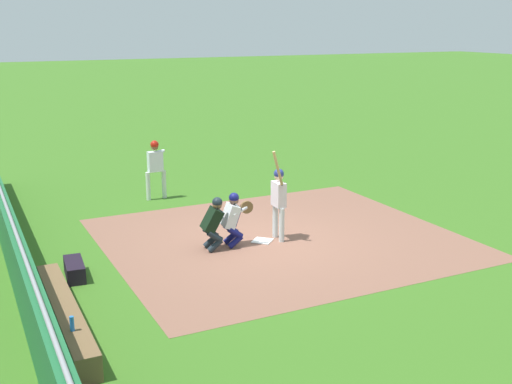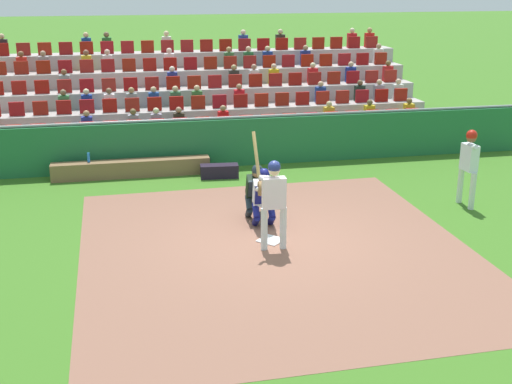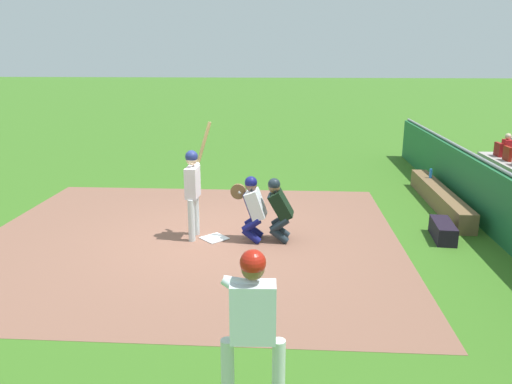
{
  "view_description": "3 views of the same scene",
  "coord_description": "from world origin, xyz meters",
  "px_view_note": "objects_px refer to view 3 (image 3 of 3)",
  "views": [
    {
      "loc": [
        13.05,
        -6.41,
        5.08
      ],
      "look_at": [
        0.07,
        -0.2,
        1.27
      ],
      "focal_mm": 44.86,
      "sensor_mm": 36.0,
      "label": 1
    },
    {
      "loc": [
        2.75,
        11.84,
        5.0
      ],
      "look_at": [
        0.2,
        -0.49,
        0.87
      ],
      "focal_mm": 46.45,
      "sensor_mm": 36.0,
      "label": 2
    },
    {
      "loc": [
        -8.87,
        -1.49,
        3.45
      ],
      "look_at": [
        -0.2,
        -0.84,
        1.03
      ],
      "focal_mm": 34.03,
      "sensor_mm": 36.0,
      "label": 3
    }
  ],
  "objects_px": {
    "catcher_crouching": "(253,205)",
    "on_deck_batter": "(253,318)",
    "batter_at_plate": "(193,184)",
    "water_bottle_on_bench": "(431,173)",
    "dugout_bench": "(439,197)",
    "home_plate_marker": "(214,238)",
    "equipment_duffel_bag": "(443,231)",
    "home_plate_umpire": "(279,207)"
  },
  "relations": [
    {
      "from": "home_plate_marker",
      "to": "dugout_bench",
      "type": "bearing_deg",
      "value": -62.97
    },
    {
      "from": "dugout_bench",
      "to": "on_deck_batter",
      "type": "xyz_separation_m",
      "value": [
        -7.37,
        3.88,
        0.86
      ]
    },
    {
      "from": "dugout_bench",
      "to": "on_deck_batter",
      "type": "bearing_deg",
      "value": 152.25
    },
    {
      "from": "home_plate_umpire",
      "to": "equipment_duffel_bag",
      "type": "relative_size",
      "value": 1.29
    },
    {
      "from": "home_plate_umpire",
      "to": "water_bottle_on_bench",
      "type": "relative_size",
      "value": 5.22
    },
    {
      "from": "catcher_crouching",
      "to": "equipment_duffel_bag",
      "type": "bearing_deg",
      "value": -84.54
    },
    {
      "from": "dugout_bench",
      "to": "equipment_duffel_bag",
      "type": "xyz_separation_m",
      "value": [
        -2.22,
        0.55,
        -0.05
      ]
    },
    {
      "from": "home_plate_marker",
      "to": "water_bottle_on_bench",
      "type": "bearing_deg",
      "value": -54.41
    },
    {
      "from": "batter_at_plate",
      "to": "dugout_bench",
      "type": "bearing_deg",
      "value": -65.17
    },
    {
      "from": "home_plate_marker",
      "to": "equipment_duffel_bag",
      "type": "relative_size",
      "value": 0.45
    },
    {
      "from": "catcher_crouching",
      "to": "on_deck_batter",
      "type": "distance_m",
      "value": 4.82
    },
    {
      "from": "batter_at_plate",
      "to": "home_plate_umpire",
      "type": "height_order",
      "value": "batter_at_plate"
    },
    {
      "from": "water_bottle_on_bench",
      "to": "on_deck_batter",
      "type": "bearing_deg",
      "value": 155.05
    },
    {
      "from": "home_plate_umpire",
      "to": "water_bottle_on_bench",
      "type": "height_order",
      "value": "home_plate_umpire"
    },
    {
      "from": "home_plate_umpire",
      "to": "dugout_bench",
      "type": "xyz_separation_m",
      "value": [
        2.54,
        -3.77,
        -0.47
      ]
    },
    {
      "from": "water_bottle_on_bench",
      "to": "equipment_duffel_bag",
      "type": "relative_size",
      "value": 0.25
    },
    {
      "from": "home_plate_marker",
      "to": "batter_at_plate",
      "type": "height_order",
      "value": "batter_at_plate"
    },
    {
      "from": "home_plate_marker",
      "to": "home_plate_umpire",
      "type": "relative_size",
      "value": 0.35
    },
    {
      "from": "batter_at_plate",
      "to": "equipment_duffel_bag",
      "type": "distance_m",
      "value": 4.98
    },
    {
      "from": "equipment_duffel_bag",
      "to": "dugout_bench",
      "type": "bearing_deg",
      "value": -9.4
    },
    {
      "from": "catcher_crouching",
      "to": "equipment_duffel_bag",
      "type": "height_order",
      "value": "catcher_crouching"
    },
    {
      "from": "home_plate_marker",
      "to": "equipment_duffel_bag",
      "type": "height_order",
      "value": "equipment_duffel_bag"
    },
    {
      "from": "home_plate_marker",
      "to": "water_bottle_on_bench",
      "type": "relative_size",
      "value": 1.82
    },
    {
      "from": "home_plate_marker",
      "to": "batter_at_plate",
      "type": "distance_m",
      "value": 1.15
    },
    {
      "from": "batter_at_plate",
      "to": "water_bottle_on_bench",
      "type": "height_order",
      "value": "batter_at_plate"
    },
    {
      "from": "home_plate_umpire",
      "to": "dugout_bench",
      "type": "distance_m",
      "value": 4.57
    },
    {
      "from": "batter_at_plate",
      "to": "dugout_bench",
      "type": "height_order",
      "value": "batter_at_plate"
    },
    {
      "from": "home_plate_marker",
      "to": "dugout_bench",
      "type": "xyz_separation_m",
      "value": [
        2.57,
        -5.03,
        0.2
      ]
    },
    {
      "from": "dugout_bench",
      "to": "catcher_crouching",
      "type": "bearing_deg",
      "value": 121.1
    },
    {
      "from": "batter_at_plate",
      "to": "equipment_duffel_bag",
      "type": "height_order",
      "value": "batter_at_plate"
    },
    {
      "from": "catcher_crouching",
      "to": "dugout_bench",
      "type": "height_order",
      "value": "catcher_crouching"
    },
    {
      "from": "catcher_crouching",
      "to": "water_bottle_on_bench",
      "type": "height_order",
      "value": "catcher_crouching"
    },
    {
      "from": "catcher_crouching",
      "to": "dugout_bench",
      "type": "relative_size",
      "value": 0.32
    },
    {
      "from": "catcher_crouching",
      "to": "dugout_bench",
      "type": "xyz_separation_m",
      "value": [
        2.58,
        -4.27,
        -0.5
      ]
    },
    {
      "from": "home_plate_umpire",
      "to": "dugout_bench",
      "type": "height_order",
      "value": "home_plate_umpire"
    },
    {
      "from": "batter_at_plate",
      "to": "water_bottle_on_bench",
      "type": "distance_m",
      "value": 6.57
    },
    {
      "from": "home_plate_umpire",
      "to": "on_deck_batter",
      "type": "xyz_separation_m",
      "value": [
        -4.83,
        0.11,
        0.39
      ]
    },
    {
      "from": "home_plate_umpire",
      "to": "batter_at_plate",
      "type": "bearing_deg",
      "value": 89.08
    },
    {
      "from": "home_plate_marker",
      "to": "dugout_bench",
      "type": "height_order",
      "value": "dugout_bench"
    },
    {
      "from": "dugout_bench",
      "to": "water_bottle_on_bench",
      "type": "distance_m",
      "value": 1.12
    },
    {
      "from": "catcher_crouching",
      "to": "home_plate_umpire",
      "type": "distance_m",
      "value": 0.51
    },
    {
      "from": "dugout_bench",
      "to": "on_deck_batter",
      "type": "relative_size",
      "value": 2.3
    }
  ]
}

